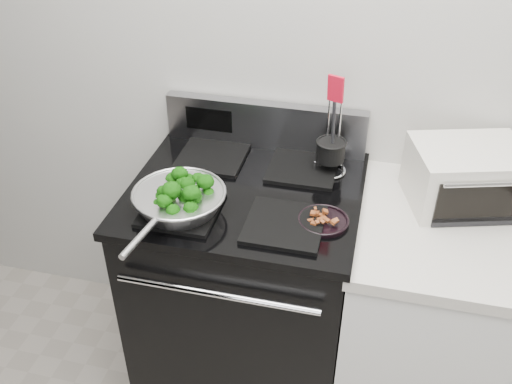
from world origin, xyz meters
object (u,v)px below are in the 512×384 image
(gas_range, at_px, (247,287))
(skillet, at_px, (179,200))
(toaster_oven, at_px, (466,176))
(utensil_holder, at_px, (330,156))
(bacon_plate, at_px, (323,218))

(gas_range, distance_m, skillet, 0.57)
(toaster_oven, bearing_deg, utensil_holder, 158.77)
(utensil_holder, distance_m, toaster_oven, 0.46)
(skillet, height_order, toaster_oven, toaster_oven)
(bacon_plate, height_order, utensil_holder, utensil_holder)
(bacon_plate, xyz_separation_m, toaster_oven, (0.43, 0.26, 0.06))
(skillet, xyz_separation_m, utensil_holder, (0.44, 0.35, 0.02))
(skillet, relative_size, utensil_holder, 1.28)
(gas_range, bearing_deg, toaster_oven, 10.83)
(gas_range, height_order, toaster_oven, gas_range)
(utensil_holder, bearing_deg, gas_range, -126.07)
(utensil_holder, bearing_deg, skillet, -120.49)
(bacon_plate, distance_m, toaster_oven, 0.51)
(skillet, bearing_deg, utensil_holder, 47.80)
(skillet, xyz_separation_m, bacon_plate, (0.46, 0.05, -0.03))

